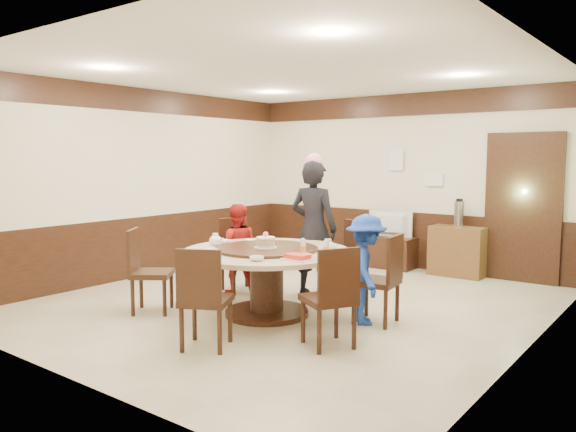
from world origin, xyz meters
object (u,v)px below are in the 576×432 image
Objects in this scene: person_blue at (366,269)px; television at (389,224)px; shrimp_platter at (298,258)px; thermos at (459,214)px; person_red at (236,249)px; person_standing at (314,229)px; birthday_cake at (266,242)px; side_cabinet at (458,251)px; banquet_table at (267,269)px; tv_stand at (389,252)px.

person_blue reaches higher than television.
thermos reaches higher than shrimp_platter.
television is at bearing -147.19° from person_red.
person_blue reaches higher than person_red.
person_red is 1.87m from shrimp_platter.
birthday_cake is (0.11, -1.11, -0.03)m from person_standing.
side_cabinet is (1.05, 2.31, -0.50)m from person_standing.
shrimp_platter is at bearing -94.67° from thermos.
television reaches higher than banquet_table.
birthday_cake reaches higher than television.
birthday_cake is 0.86× the size of shrimp_platter.
person_blue is (1.15, -0.67, -0.28)m from person_standing.
person_blue is 0.83m from shrimp_platter.
television is at bearing 93.12° from banquet_table.
person_red is 2.91m from tv_stand.
tv_stand is 1.06× the size of side_cabinet.
person_blue is at bearing -88.10° from side_cabinet.
person_standing is at bearing 95.65° from birthday_cake.
tv_stand is at bearing -178.48° from side_cabinet.
tv_stand is (0.80, 2.78, -0.34)m from person_red.
person_standing is 2.06× the size of tv_stand.
person_standing is at bearing -87.81° from tv_stand.
person_standing is 2.58m from side_cabinet.
banquet_table is at bearing 155.05° from shrimp_platter.
shrimp_platter is at bearing 113.83° from person_blue.
banquet_table is at bearing -86.88° from tv_stand.
person_standing is 4.60× the size of thermos.
television reaches higher than side_cabinet.
birthday_cake is (0.01, -0.03, 0.31)m from banquet_table.
person_blue is at bearing -88.19° from thermos.
person_red is at bearing 22.68° from person_standing.
television is (0.80, 2.78, 0.12)m from person_red.
person_red reaches higher than birthday_cake.
banquet_table is 1.60× the size of person_blue.
shrimp_platter reaches higher than side_cabinet.
tv_stand is (-1.23, 2.95, -0.34)m from person_blue.
thermos is at bearing 1.51° from tv_stand.
tv_stand is 1.14m from side_cabinet.
shrimp_platter is (0.64, -0.27, -0.06)m from birthday_cake.
thermos is (0.00, 0.00, 0.56)m from side_cabinet.
person_standing is 2.37m from tv_stand.
tv_stand is at bearing 102.89° from shrimp_platter.
shrimp_platter is at bearing -23.02° from birthday_cake.
tv_stand is at bearing -94.20° from person_standing.
shrimp_platter is 3.79m from tv_stand.
shrimp_platter is (-0.40, -0.71, 0.19)m from person_blue.
person_blue is 1.15m from birthday_cake.
banquet_table reaches higher than tv_stand.
tv_stand is at bearing 93.33° from birthday_cake.
television is (-0.18, 3.35, 0.18)m from banquet_table.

